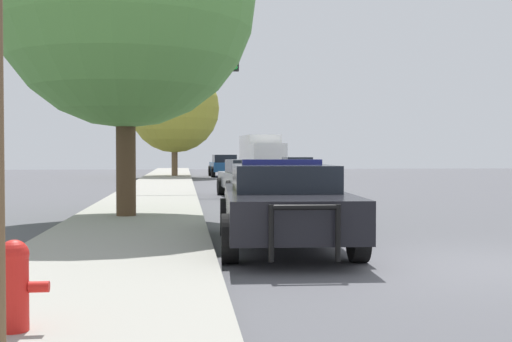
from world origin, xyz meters
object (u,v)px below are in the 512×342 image
(traffic_light, at_px, (174,87))
(car_background_midblock, at_px, (249,177))
(tree_sidewalk_far, at_px, (174,108))
(fire_hydrant, at_px, (14,283))
(box_truck, at_px, (261,153))
(car_background_distant, at_px, (224,165))
(police_car, at_px, (283,202))
(car_background_oncoming, at_px, (297,168))

(traffic_light, xyz_separation_m, car_background_midblock, (2.73, -2.29, -3.45))
(tree_sidewalk_far, bearing_deg, fire_hydrant, -91.21)
(fire_hydrant, distance_m, traffic_light, 20.20)
(car_background_midblock, distance_m, box_truck, 27.60)
(car_background_distant, bearing_deg, tree_sidewalk_far, -156.00)
(fire_hydrant, bearing_deg, police_car, 60.26)
(fire_hydrant, height_order, car_background_oncoming, car_background_oncoming)
(traffic_light, bearing_deg, tree_sidewalk_far, 90.71)
(traffic_light, bearing_deg, car_background_midblock, -40.08)
(tree_sidewalk_far, bearing_deg, traffic_light, -89.29)
(car_background_oncoming, bearing_deg, fire_hydrant, 76.37)
(fire_hydrant, relative_size, box_truck, 0.10)
(car_background_midblock, bearing_deg, traffic_light, 136.53)
(fire_hydrant, relative_size, car_background_distant, 0.18)
(car_background_distant, bearing_deg, car_background_midblock, -92.93)
(police_car, distance_m, car_background_midblock, 12.28)
(police_car, height_order, traffic_light, traffic_light)
(box_truck, bearing_deg, police_car, 80.55)
(car_background_midblock, xyz_separation_m, box_truck, (3.74, 27.33, 0.91))
(police_car, bearing_deg, traffic_light, -79.09)
(box_truck, relative_size, tree_sidewalk_far, 1.07)
(police_car, relative_size, tree_sidewalk_far, 0.72)
(car_background_midblock, bearing_deg, police_car, -96.58)
(traffic_light, xyz_separation_m, car_background_distant, (3.09, 18.13, -3.38))
(fire_hydrant, relative_size, traffic_light, 0.13)
(traffic_light, distance_m, box_truck, 25.98)
(car_background_oncoming, height_order, tree_sidewalk_far, tree_sidewalk_far)
(car_background_midblock, bearing_deg, tree_sidewalk_far, 95.46)
(tree_sidewalk_far, bearing_deg, box_truck, 51.88)
(police_car, height_order, box_truck, box_truck)
(box_truck, bearing_deg, car_background_distant, 60.88)
(box_truck, height_order, tree_sidewalk_far, tree_sidewalk_far)
(tree_sidewalk_far, bearing_deg, police_car, -85.86)
(car_background_oncoming, bearing_deg, car_background_distant, -58.67)
(car_background_oncoming, bearing_deg, police_car, 79.89)
(traffic_light, distance_m, tree_sidewalk_far, 16.53)
(car_background_oncoming, relative_size, car_background_midblock, 1.04)
(fire_hydrant, distance_m, box_truck, 45.50)
(car_background_distant, xyz_separation_m, car_background_midblock, (-0.37, -20.42, -0.07))
(police_car, bearing_deg, car_background_oncoming, -97.73)
(traffic_light, xyz_separation_m, car_background_oncoming, (6.97, 11.63, -3.45))
(police_car, distance_m, box_truck, 39.85)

